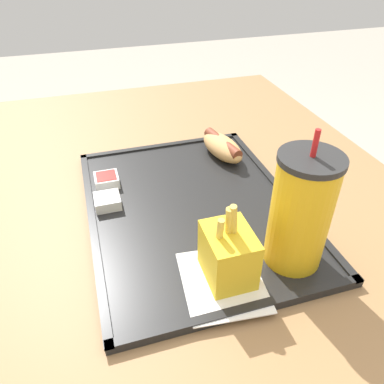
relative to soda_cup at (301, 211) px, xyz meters
name	(u,v)px	position (x,y,z in m)	size (l,w,h in m)	color
dining_table	(191,334)	(-0.17, -0.10, -0.48)	(1.21, 0.84, 0.76)	olive
food_tray	(192,208)	(-0.16, -0.10, -0.09)	(0.45, 0.35, 0.01)	black
paper_napkin	(222,281)	(0.01, -0.11, -0.08)	(0.13, 0.12, 0.00)	white
soda_cup	(301,211)	(0.00, 0.00, 0.00)	(0.08, 0.08, 0.20)	gold
hot_dog_far	(222,146)	(-0.30, 0.01, -0.06)	(0.13, 0.08, 0.04)	tan
fries_carton	(228,254)	(0.00, -0.10, -0.04)	(0.08, 0.06, 0.12)	gold
sauce_cup_mayo	(107,201)	(-0.20, -0.24, -0.07)	(0.04, 0.04, 0.02)	silver
sauce_cup_ketchup	(107,180)	(-0.27, -0.23, -0.07)	(0.04, 0.04, 0.02)	silver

